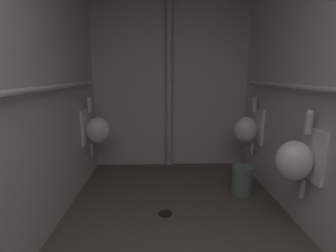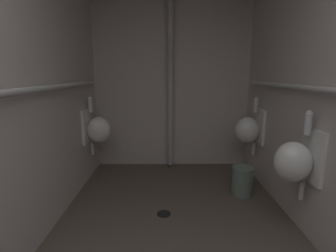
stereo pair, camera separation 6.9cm
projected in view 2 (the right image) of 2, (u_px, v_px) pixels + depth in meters
The scene contains 12 objects.
floor at pixel (176, 239), 2.17m from camera, with size 2.35×3.57×0.08m, color brown.
wall_left at pixel (27, 90), 1.89m from camera, with size 0.06×3.57×2.50m, color beige.
wall_right at pixel (326, 90), 1.91m from camera, with size 0.06×3.57×2.50m, color beige.
wall_back at pixel (172, 82), 3.62m from camera, with size 2.35×0.06×2.50m, color beige.
urinal_left_mid at pixel (97, 129), 3.18m from camera, with size 0.32×0.30×0.76m.
urinal_right_mid at pixel (295, 161), 2.03m from camera, with size 0.32×0.30×0.76m.
urinal_right_far at pixel (249, 129), 3.16m from camera, with size 0.32×0.30×0.76m.
supply_pipe_left at pixel (40, 89), 1.91m from camera, with size 0.06×2.80×0.06m.
supply_pipe_right at pixel (316, 89), 1.89m from camera, with size 0.06×2.82×0.06m.
standpipe_back_wall at pixel (170, 82), 3.51m from camera, with size 0.08×0.08×2.45m, color #B2B2B2.
floor_drain at pixel (164, 214), 2.48m from camera, with size 0.14×0.14×0.01m, color black.
waste_bin at pixel (242, 181), 2.85m from camera, with size 0.24×0.24×0.33m, color slate.
Camera 2 is at (-0.09, -0.19, 1.37)m, focal length 26.56 mm.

